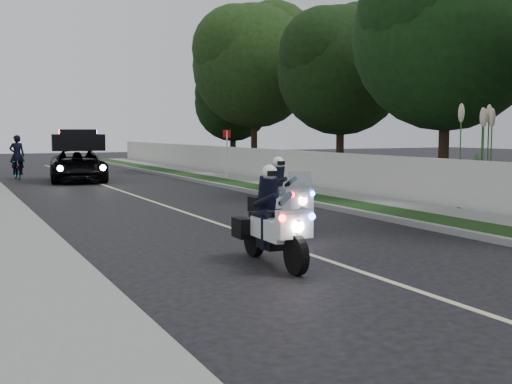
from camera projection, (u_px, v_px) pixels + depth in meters
ground at (316, 257)px, 11.67m from camera, size 120.00×120.00×0.00m
curb_right at (267, 194)px, 22.40m from camera, size 0.20×60.00×0.15m
grass_verge at (284, 194)px, 22.71m from camera, size 1.20×60.00×0.16m
sidewalk_right at (315, 192)px, 23.28m from camera, size 1.40×60.00×0.16m
property_wall at (338, 173)px, 23.65m from camera, size 0.22×60.00×1.50m
curb_left at (21, 207)px, 18.80m from camera, size 0.20×60.00×0.15m
lane_marking at (155, 202)px, 20.61m from camera, size 0.12×50.00×0.01m
police_moto_left at (273, 265)px, 10.98m from camera, size 0.80×2.07×1.74m
police_moto_right at (281, 231)px, 14.70m from camera, size 0.79×2.06×1.73m
police_suv at (78, 181)px, 29.27m from camera, size 3.13×5.55×2.56m
bicycle at (18, 179)px, 30.67m from camera, size 0.67×1.70×0.87m
cyclist at (18, 179)px, 30.67m from camera, size 0.71×0.48×1.92m
sign_post at (227, 180)px, 30.27m from camera, size 0.42×0.42×2.44m
pampas_far at (475, 211)px, 18.26m from camera, size 1.75×1.75×3.84m
tree_right_b at (442, 197)px, 22.10m from camera, size 6.76×6.76×10.70m
tree_right_c at (340, 181)px, 29.49m from camera, size 7.25×7.25×9.83m
tree_right_d at (254, 172)px, 36.12m from camera, size 8.80×8.80×11.53m
tree_right_e at (233, 168)px, 39.29m from camera, size 5.93×5.93×7.82m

